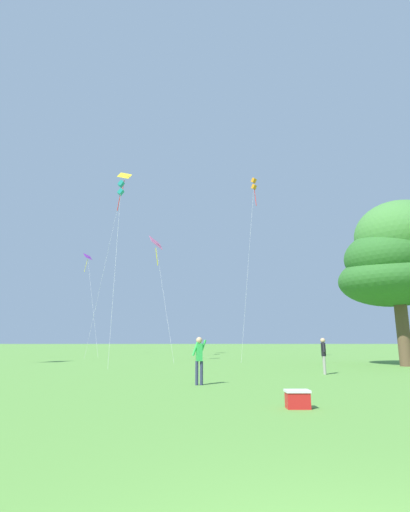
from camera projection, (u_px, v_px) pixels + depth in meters
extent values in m
cube|color=teal|center=(121.00, 184.00, 30.91)|extent=(0.50, 0.47, 0.53)
cube|color=teal|center=(121.00, 192.00, 30.76)|extent=(0.50, 0.47, 0.53)
cylinder|color=#3F382D|center=(121.00, 188.00, 30.83)|extent=(0.03, 0.03, 1.00)
cylinder|color=red|center=(119.00, 202.00, 30.69)|extent=(0.33, 0.30, 1.42)
cylinder|color=silver|center=(115.00, 265.00, 26.65)|extent=(0.97, 5.59, 13.49)
cube|color=yellow|center=(125.00, 176.00, 44.84)|extent=(1.65, 0.98, 1.21)
cylinder|color=#3F382D|center=(125.00, 176.00, 44.84)|extent=(1.37, 0.49, 0.50)
cylinder|color=red|center=(123.00, 188.00, 44.70)|extent=(0.43, 0.45, 1.71)
cylinder|color=silver|center=(107.00, 257.00, 40.08)|extent=(1.84, 5.20, 20.29)
cube|color=orange|center=(254.00, 181.00, 38.30)|extent=(0.63, 0.63, 0.51)
cube|color=orange|center=(254.00, 187.00, 38.16)|extent=(0.63, 0.63, 0.51)
cylinder|color=#3F382D|center=(254.00, 184.00, 38.23)|extent=(0.03, 0.03, 0.96)
cylinder|color=red|center=(255.00, 197.00, 37.79)|extent=(0.20, 0.36, 1.98)
cylinder|color=silver|center=(248.00, 262.00, 33.76)|extent=(2.22, 5.41, 16.77)
cube|color=pink|center=(156.00, 243.00, 42.22)|extent=(1.53, 2.12, 1.57)
cylinder|color=#3F382D|center=(156.00, 243.00, 42.22)|extent=(1.23, 0.67, 0.81)
cylinder|color=yellow|center=(157.00, 257.00, 42.08)|extent=(0.35, 0.49, 1.91)
cylinder|color=silver|center=(163.00, 292.00, 35.43)|extent=(2.89, 11.27, 12.00)
cube|color=purple|center=(88.00, 257.00, 48.13)|extent=(1.03, 1.33, 0.78)
cylinder|color=#3F382D|center=(88.00, 257.00, 48.13)|extent=(0.66, 0.70, 0.26)
cylinder|color=yellow|center=(86.00, 266.00, 47.92)|extent=(0.39, 0.13, 1.57)
cylinder|color=silver|center=(92.00, 301.00, 43.04)|extent=(3.98, 7.87, 11.82)
cylinder|color=#2D3351|center=(201.00, 373.00, 14.46)|extent=(0.12, 0.12, 0.87)
cylinder|color=#2D3351|center=(197.00, 373.00, 14.43)|extent=(0.12, 0.12, 0.87)
cube|color=green|center=(199.00, 352.00, 14.61)|extent=(0.25, 0.24, 0.65)
cylinder|color=green|center=(203.00, 348.00, 14.67)|extent=(0.30, 0.14, 0.61)
cylinder|color=green|center=(196.00, 348.00, 14.61)|extent=(0.30, 0.14, 0.61)
sphere|color=tan|center=(199.00, 340.00, 14.70)|extent=(0.24, 0.24, 0.24)
cylinder|color=gray|center=(324.00, 365.00, 19.11)|extent=(0.12, 0.12, 0.87)
cylinder|color=gray|center=(325.00, 365.00, 18.93)|extent=(0.12, 0.12, 0.87)
cube|color=black|center=(323.00, 350.00, 19.18)|extent=(0.23, 0.25, 0.65)
cylinder|color=black|center=(323.00, 346.00, 19.35)|extent=(0.13, 0.30, 0.61)
cylinder|color=black|center=(324.00, 346.00, 19.09)|extent=(0.13, 0.30, 0.61)
sphere|color=tan|center=(323.00, 340.00, 19.28)|extent=(0.24, 0.24, 0.24)
cylinder|color=brown|center=(400.00, 303.00, 25.78)|extent=(0.81, 0.81, 8.14)
ellipsoid|color=#2D6628|center=(392.00, 280.00, 26.59)|extent=(7.09, 7.09, 3.60)
ellipsoid|color=#2D6628|center=(391.00, 258.00, 26.31)|extent=(6.06, 6.06, 3.89)
ellipsoid|color=#427F38|center=(399.00, 236.00, 26.25)|extent=(5.82, 5.82, 4.73)
cube|color=red|center=(298.00, 400.00, 9.44)|extent=(0.56, 0.36, 0.38)
cube|color=white|center=(297.00, 391.00, 9.48)|extent=(0.60, 0.40, 0.06)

